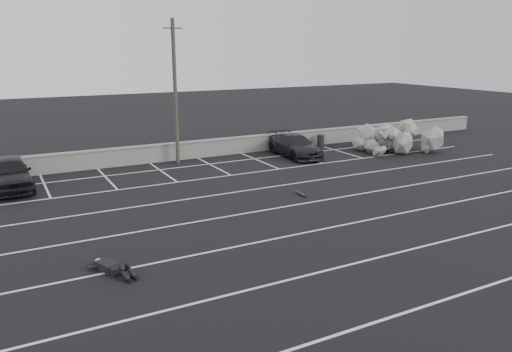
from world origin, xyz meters
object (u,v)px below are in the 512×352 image
car_right (295,146)px  utility_pole (175,92)px  skateboard (301,194)px  car_left (9,173)px  trash_bin (321,141)px  riprap_pile (393,141)px  person (108,263)px

car_right → utility_pole: (-7.08, 1.72, 3.47)m
car_right → skateboard: 8.54m
skateboard → car_left: bearing=155.4°
utility_pole → trash_bin: 10.98m
riprap_pile → skateboard: bearing=-152.1°
utility_pole → trash_bin: utility_pole is taller
utility_pole → skateboard: size_ratio=11.18×
car_right → utility_pole: 8.07m
car_right → person: size_ratio=1.80×
skateboard → utility_pole: bearing=114.6°
riprap_pile → skateboard: riprap_pile is taller
trash_bin → riprap_pile: size_ratio=0.15×
trash_bin → person: bearing=-142.6°
skateboard → riprap_pile: bearing=35.5°
car_right → skateboard: car_right is taller
car_left → car_right: (16.10, -0.08, -0.12)m
car_left → riprap_pile: 22.79m
trash_bin → utility_pole: bearing=-179.4°
car_right → trash_bin: (3.25, 1.82, -0.26)m
riprap_pile → person: bearing=-154.6°
utility_pole → person: (-6.84, -13.02, -3.91)m
riprap_pile → utility_pole: bearing=166.6°
car_left → skateboard: bearing=-33.8°
utility_pole → skateboard: 10.33m
person → riprap_pile: bearing=2.6°
car_left → person: bearing=-80.8°
utility_pole → person: size_ratio=3.15×
utility_pole → trash_bin: (10.32, 0.10, -3.73)m
car_left → person: (2.18, -11.37, -0.56)m
car_left → trash_bin: 19.42m
skateboard → car_right: bearing=67.2°
utility_pole → trash_bin: size_ratio=9.89×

